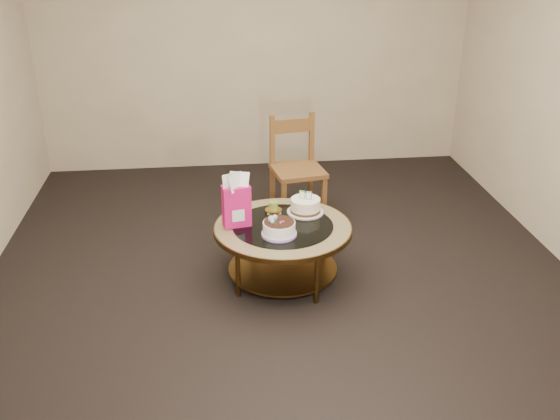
{
  "coord_description": "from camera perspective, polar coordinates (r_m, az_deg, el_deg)",
  "views": [
    {
      "loc": [
        -0.48,
        -4.06,
        2.48
      ],
      "look_at": [
        -0.02,
        0.02,
        0.57
      ],
      "focal_mm": 40.0,
      "sensor_mm": 36.0,
      "label": 1
    }
  ],
  "objects": [
    {
      "name": "coffee_table",
      "position": [
        4.6,
        0.26,
        -2.28
      ],
      "size": [
        1.02,
        1.02,
        0.46
      ],
      "color": "brown",
      "rests_on": "ground"
    },
    {
      "name": "gift_bag",
      "position": [
        4.49,
        -4.01,
        0.88
      ],
      "size": [
        0.21,
        0.17,
        0.4
      ],
      "rotation": [
        0.0,
        0.0,
        0.17
      ],
      "color": "#E51564",
      "rests_on": "coffee_table"
    },
    {
      "name": "decorated_cake",
      "position": [
        4.4,
        -0.1,
        -1.74
      ],
      "size": [
        0.25,
        0.25,
        0.15
      ],
      "rotation": [
        0.0,
        0.0,
        0.25
      ],
      "color": "#AE94D2",
      "rests_on": "coffee_table"
    },
    {
      "name": "ground",
      "position": [
        4.78,
        0.25,
        -6.31
      ],
      "size": [
        5.0,
        5.0,
        0.0
      ],
      "primitive_type": "plane",
      "color": "black",
      "rests_on": "ground"
    },
    {
      "name": "cream_cake",
      "position": [
        4.74,
        2.34,
        0.37
      ],
      "size": [
        0.28,
        0.28,
        0.18
      ],
      "rotation": [
        0.0,
        0.0,
        -0.41
      ],
      "color": "silver",
      "rests_on": "coffee_table"
    },
    {
      "name": "pillar_candle",
      "position": [
        4.75,
        -0.6,
        0.16
      ],
      "size": [
        0.13,
        0.13,
        0.1
      ],
      "rotation": [
        0.0,
        0.0,
        0.03
      ],
      "color": "#DFC75C",
      "rests_on": "coffee_table"
    },
    {
      "name": "dining_chair",
      "position": [
        5.58,
        1.53,
        3.87
      ],
      "size": [
        0.5,
        0.5,
        0.94
      ],
      "rotation": [
        0.0,
        0.0,
        0.17
      ],
      "color": "brown",
      "rests_on": "ground"
    },
    {
      "name": "room_walls",
      "position": [
        4.19,
        0.29,
        12.0
      ],
      "size": [
        4.52,
        5.02,
        2.61
      ],
      "color": "#C3AF93",
      "rests_on": "ground"
    }
  ]
}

